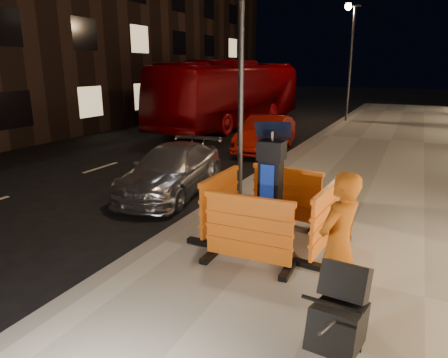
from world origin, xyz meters
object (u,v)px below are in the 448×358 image
at_px(barrier_kerbside, 220,203).
at_px(stroller, 339,320).
at_px(barrier_front, 248,231).
at_px(barrier_bldgside, 325,220).
at_px(car_silver, 173,192).
at_px(car_red, 266,151).
at_px(man, 338,245).
at_px(parking_kiosk, 270,187).
at_px(barrier_back, 286,196).
at_px(bus_doubledecker, 233,125).

xyz_separation_m(barrier_kerbside, stroller, (2.57, -2.52, -0.04)).
bearing_deg(barrier_front, stroller, -46.07).
height_order(barrier_bldgside, car_silver, barrier_bldgside).
relative_size(car_red, man, 2.22).
height_order(barrier_kerbside, man, man).
height_order(car_silver, car_red, car_red).
bearing_deg(parking_kiosk, stroller, -54.23).
height_order(barrier_bldgside, stroller, barrier_bldgside).
bearing_deg(barrier_bldgside, stroller, -160.08).
relative_size(parking_kiosk, barrier_kerbside, 1.40).
bearing_deg(barrier_back, stroller, -58.94).
xyz_separation_m(parking_kiosk, man, (1.42, -1.62, -0.09)).
bearing_deg(stroller, barrier_kerbside, 140.45).
bearing_deg(man, parking_kiosk, -113.88).
distance_m(car_red, man, 10.50).
xyz_separation_m(barrier_front, barrier_back, (0.00, 1.90, 0.00)).
bearing_deg(parking_kiosk, car_silver, 151.13).
xyz_separation_m(barrier_front, bus_doubledecker, (-6.92, 14.64, -0.70)).
relative_size(barrier_back, barrier_bldgside, 1.00).
bearing_deg(barrier_back, barrier_kerbside, -128.95).
bearing_deg(barrier_front, parking_kiosk, 88.05).
bearing_deg(barrier_front, car_red, 106.32).
distance_m(barrier_bldgside, car_silver, 4.79).
relative_size(barrier_bldgside, stroller, 1.40).
xyz_separation_m(barrier_front, car_silver, (-3.32, 3.02, -0.70)).
bearing_deg(car_silver, barrier_front, -50.52).
height_order(parking_kiosk, bus_doubledecker, parking_kiosk).
bearing_deg(bus_doubledecker, barrier_bldgside, -57.04).
bearing_deg(barrier_back, bus_doubledecker, 124.54).
bearing_deg(barrier_front, barrier_kerbside, 133.05).
bearing_deg(man, car_red, -130.58).
xyz_separation_m(parking_kiosk, barrier_kerbside, (-0.95, 0.00, -0.44)).
distance_m(bus_doubledecker, man, 17.47).
relative_size(barrier_bldgside, bus_doubledecker, 0.12).
distance_m(barrier_back, bus_doubledecker, 14.52).
bearing_deg(car_red, man, -69.75).
distance_m(bus_doubledecker, stroller, 18.33).
bearing_deg(parking_kiosk, barrier_bldgside, 3.05).
height_order(car_silver, stroller, stroller).
height_order(barrier_back, barrier_kerbside, same).
xyz_separation_m(barrier_back, barrier_bldgside, (0.95, -0.95, 0.00)).
distance_m(parking_kiosk, car_silver, 4.07).
bearing_deg(car_red, stroller, -70.71).
distance_m(barrier_front, stroller, 2.26).
height_order(barrier_bldgside, man, man).
bearing_deg(barrier_bldgside, barrier_kerbside, 95.05).
distance_m(barrier_front, car_silver, 4.54).
bearing_deg(man, bus_doubledecker, -126.54).
xyz_separation_m(barrier_front, barrier_kerbside, (-0.95, 0.95, 0.00)).
height_order(barrier_bldgside, bus_doubledecker, bus_doubledecker).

